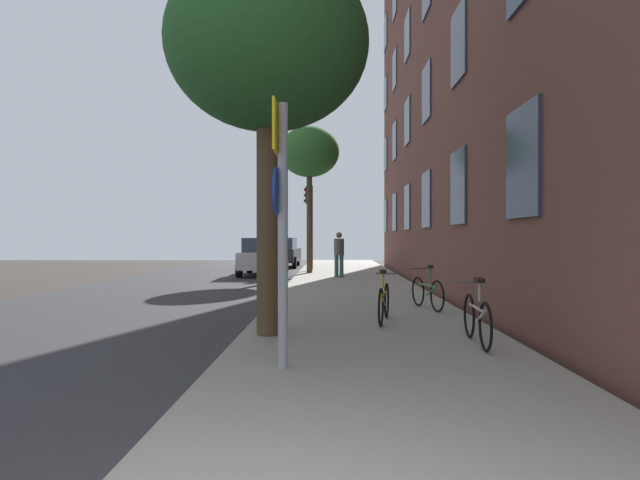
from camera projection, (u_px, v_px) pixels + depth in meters
ground_plane at (243, 288)px, 17.22m from camera, size 41.80×41.80×0.00m
road_asphalt at (179, 288)px, 17.27m from camera, size 7.00×38.00×0.01m
sidewalk at (351, 287)px, 17.15m from camera, size 4.20×38.00×0.12m
sign_post at (281, 211)px, 6.29m from camera, size 0.15×0.60×3.13m
traffic_light at (309, 212)px, 24.86m from camera, size 0.43×0.24×3.95m
tree_near at (267, 46)px, 8.38m from camera, size 3.20×3.20×5.95m
tree_far at (309, 153)px, 23.07m from camera, size 2.59×2.59×6.35m
bicycle_0 at (477, 318)px, 7.63m from camera, size 0.42×1.68×0.96m
bicycle_1 at (384, 301)px, 9.64m from camera, size 0.50×1.65×0.96m
bicycle_2 at (427, 292)px, 11.39m from camera, size 0.54×1.62×0.95m
pedestrian_0 at (339, 251)px, 20.57m from camera, size 0.53×0.53×1.74m
car_0 at (264, 256)px, 23.20m from camera, size 1.99×4.42×1.62m
car_1 at (282, 252)px, 29.30m from camera, size 1.91×4.34×1.62m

